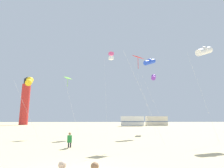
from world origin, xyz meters
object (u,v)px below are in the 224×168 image
object	(u,v)px
lighthouse_distant	(25,102)
kite_tube_blue	(150,62)
rv_van_cream	(156,121)
kite_flyer_standing	(70,140)
kite_diamond_lime	(68,80)
kite_diamond_scarlet	(138,60)
kite_box_rainbow	(111,56)
kite_tube_violet	(154,77)
rv_van_white	(132,121)
kite_tube_gold	(30,81)
kite_tube_white	(204,51)

from	to	relation	value
lighthouse_distant	kite_tube_blue	bearing A→B (deg)	-47.70
rv_van_cream	kite_flyer_standing	bearing A→B (deg)	-113.51
kite_diamond_lime	kite_tube_blue	distance (m)	12.38
lighthouse_distant	kite_diamond_lime	bearing A→B (deg)	-60.39
kite_tube_blue	kite_diamond_scarlet	world-z (taller)	kite_tube_blue
kite_box_rainbow	kite_diamond_scarlet	xyz separation A→B (m)	(2.31, -9.62, -3.79)
kite_box_rainbow	kite_diamond_lime	bearing A→B (deg)	-158.00
kite_tube_violet	kite_diamond_scarlet	bearing A→B (deg)	-111.57
kite_flyer_standing	rv_van_white	size ratio (longest dim) A/B	0.18
kite_tube_gold	kite_tube_blue	xyz separation A→B (m)	(15.69, 4.76, 4.11)
kite_tube_blue	kite_box_rainbow	bearing A→B (deg)	176.28
kite_diamond_scarlet	rv_van_cream	world-z (taller)	kite_diamond_scarlet
kite_tube_white	kite_diamond_lime	distance (m)	16.91
kite_tube_white	kite_tube_violet	distance (m)	11.80
kite_diamond_lime	kite_tube_violet	bearing A→B (deg)	22.86
kite_tube_gold	kite_tube_blue	size ratio (longest dim) A/B	0.64
rv_van_white	kite_tube_gold	bearing A→B (deg)	-118.75
kite_diamond_lime	kite_tube_violet	xyz separation A→B (m)	(13.29, 5.60, 1.82)
rv_van_cream	kite_tube_violet	bearing A→B (deg)	-105.59
lighthouse_distant	kite_diamond_scarlet	bearing A→B (deg)	-56.75
kite_diamond_scarlet	kite_tube_gold	bearing A→B (deg)	159.77
kite_tube_blue	kite_diamond_scarlet	bearing A→B (deg)	-110.94
rv_van_white	kite_tube_white	bearing A→B (deg)	-86.09
kite_diamond_lime	kite_diamond_scarlet	size ratio (longest dim) A/B	0.93
lighthouse_distant	rv_van_cream	xyz separation A→B (m)	(43.60, -7.78, -6.45)
kite_flyer_standing	kite_tube_gold	xyz separation A→B (m)	(-6.24, 6.82, 5.93)
kite_flyer_standing	lighthouse_distant	distance (m)	55.72
kite_tube_gold	kite_tube_violet	distance (m)	19.32
kite_diamond_lime	kite_tube_gold	world-z (taller)	kite_diamond_lime
kite_flyer_standing	kite_tube_gold	bearing A→B (deg)	-55.23
kite_tube_gold	rv_van_cream	world-z (taller)	kite_tube_gold
kite_diamond_lime	kite_tube_blue	world-z (taller)	kite_tube_blue
kite_diamond_scarlet	lighthouse_distant	bearing A→B (deg)	123.25
kite_tube_white	kite_box_rainbow	distance (m)	13.05
kite_tube_blue	kite_box_rainbow	distance (m)	5.94
kite_diamond_scarlet	kite_box_rainbow	bearing A→B (deg)	103.49
kite_tube_white	kite_tube_blue	bearing A→B (deg)	116.34
lighthouse_distant	rv_van_cream	world-z (taller)	lighthouse_distant
kite_diamond_scarlet	lighthouse_distant	size ratio (longest dim) A/B	0.50
kite_diamond_lime	rv_van_cream	bearing A→B (deg)	56.69
kite_box_rainbow	lighthouse_distant	size ratio (longest dim) A/B	0.73
kite_diamond_lime	kite_box_rainbow	size ratio (longest dim) A/B	0.64
kite_box_rainbow	rv_van_cream	size ratio (longest dim) A/B	1.89
kite_flyer_standing	kite_tube_gold	size ratio (longest dim) A/B	0.16
kite_tube_white	lighthouse_distant	world-z (taller)	lighthouse_distant
kite_diamond_lime	kite_flyer_standing	bearing A→B (deg)	-76.49
lighthouse_distant	rv_van_white	xyz separation A→B (m)	(35.60, -10.96, -6.45)
kite_flyer_standing	kite_diamond_scarlet	world-z (taller)	kite_diamond_scarlet
kite_tube_gold	lighthouse_distant	distance (m)	46.43
kite_flyer_standing	kite_tube_white	bearing A→B (deg)	-172.54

